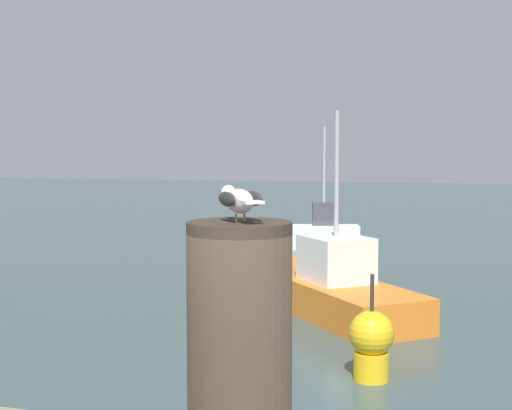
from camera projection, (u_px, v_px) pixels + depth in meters
The scene contains 5 objects.
mooring_post at pixel (240, 349), 2.91m from camera, with size 0.44×0.44×1.06m, color #382D23.
seagull at pixel (239, 200), 2.87m from camera, with size 0.28×0.34×0.14m.
boat_orange at pixel (302, 280), 13.31m from camera, with size 4.80×5.37×3.81m.
boat_white at pixel (305, 234), 20.26m from camera, with size 3.27×1.45×3.52m.
channel_buoy at pixel (371, 342), 8.67m from camera, with size 0.56×0.56×1.33m.
Camera 1 is at (0.26, -3.12, 2.84)m, focal length 49.33 mm.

